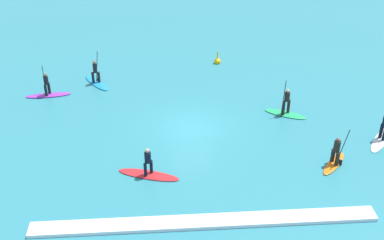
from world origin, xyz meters
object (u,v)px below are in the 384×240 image
at_px(surfer_on_white_board, 383,133).
at_px(surfer_on_green_board, 286,108).
at_px(surfer_on_orange_board, 335,157).
at_px(surfer_on_blue_board, 96,79).
at_px(marker_buoy, 217,61).
at_px(surfer_on_purple_board, 48,91).
at_px(surfer_on_red_board, 148,170).

distance_m(surfer_on_white_board, surfer_on_green_board, 5.86).
distance_m(surfer_on_orange_board, surfer_on_blue_board, 17.27).
relative_size(surfer_on_white_board, surfer_on_green_board, 1.11).
distance_m(surfer_on_orange_board, marker_buoy, 14.28).
bearing_deg(surfer_on_green_board, surfer_on_orange_board, 133.46).
relative_size(surfer_on_green_board, marker_buoy, 2.50).
distance_m(surfer_on_blue_board, surfer_on_green_board, 13.28).
bearing_deg(surfer_on_purple_board, surfer_on_white_board, 155.34).
height_order(surfer_on_orange_board, surfer_on_purple_board, surfer_on_orange_board).
distance_m(surfer_on_red_board, marker_buoy, 14.68).
bearing_deg(marker_buoy, surfer_on_white_board, -53.88).
bearing_deg(surfer_on_white_board, surfer_on_blue_board, -78.61).
relative_size(surfer_on_purple_board, surfer_on_green_board, 1.12).
relative_size(surfer_on_red_board, surfer_on_orange_board, 1.48).
bearing_deg(surfer_on_red_board, surfer_on_green_board, 52.33).
bearing_deg(surfer_on_red_board, marker_buoy, 87.95).
bearing_deg(surfer_on_green_board, surfer_on_blue_board, 5.94).
distance_m(surfer_on_red_board, surfer_on_blue_board, 11.53).
bearing_deg(surfer_on_orange_board, surfer_on_blue_board, 91.56).
xyz_separation_m(surfer_on_white_board, surfer_on_green_board, (-4.88, 3.24, -0.01)).
distance_m(surfer_on_blue_board, marker_buoy, 9.29).
distance_m(surfer_on_red_board, surfer_on_green_board, 10.25).
xyz_separation_m(surfer_on_orange_board, surfer_on_blue_board, (-13.59, 10.65, -0.11)).
bearing_deg(marker_buoy, surfer_on_red_board, -110.61).
xyz_separation_m(surfer_on_red_board, surfer_on_green_board, (8.52, 5.70, 0.08)).
height_order(surfer_on_red_board, surfer_on_green_board, surfer_on_green_board).
xyz_separation_m(surfer_on_red_board, surfer_on_orange_board, (9.91, 0.27, 0.12)).
bearing_deg(surfer_on_purple_board, surfer_on_orange_board, 145.64).
bearing_deg(surfer_on_blue_board, surfer_on_green_board, -146.93).
distance_m(surfer_on_red_board, surfer_on_orange_board, 9.91).
bearing_deg(surfer_on_purple_board, marker_buoy, -165.45).
height_order(surfer_on_purple_board, surfer_on_green_board, surfer_on_green_board).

